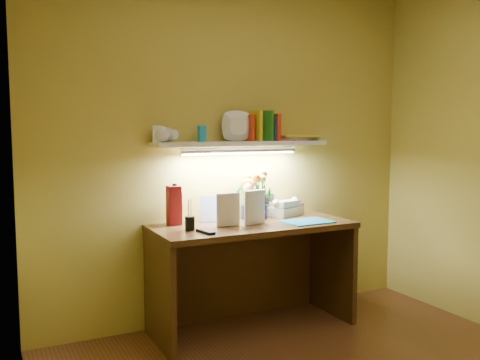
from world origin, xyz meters
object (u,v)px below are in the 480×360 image
object	(u,v)px
flower_bouquet	(254,195)
desk_clock	(299,209)
whisky_bottle	(175,204)
telephone	(285,207)
desk	(252,276)

from	to	relation	value
flower_bouquet	desk_clock	bearing A→B (deg)	2.46
flower_bouquet	whisky_bottle	xyz separation A→B (m)	(-0.60, 0.02, -0.03)
telephone	whisky_bottle	bearing A→B (deg)	161.28
flower_bouquet	telephone	bearing A→B (deg)	-0.54
desk_clock	whisky_bottle	world-z (taller)	whisky_bottle
desk	desk_clock	world-z (taller)	desk_clock
desk_clock	telephone	bearing A→B (deg)	167.29
desk_clock	desk	bearing A→B (deg)	-179.61
desk	flower_bouquet	distance (m)	0.59
desk	whisky_bottle	size ratio (longest dim) A/B	4.95
whisky_bottle	flower_bouquet	bearing A→B (deg)	-2.11
desk	telephone	distance (m)	0.61
flower_bouquet	whisky_bottle	bearing A→B (deg)	177.89
desk	desk_clock	bearing A→B (deg)	21.51
desk	flower_bouquet	xyz separation A→B (m)	(0.11, 0.18, 0.55)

